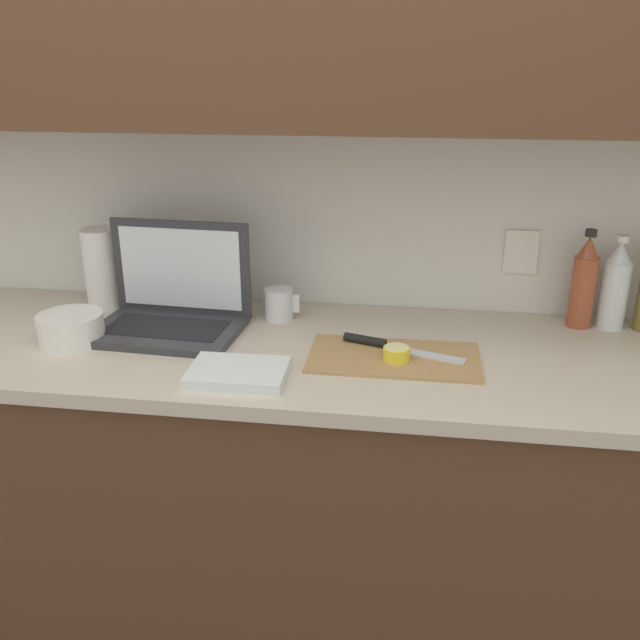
# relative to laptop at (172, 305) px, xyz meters

# --- Properties ---
(ground_plane) EXTENTS (12.00, 12.00, 0.00)m
(ground_plane) POSITION_rel_laptop_xyz_m (0.22, -0.08, -0.97)
(ground_plane) COLOR #564C47
(ground_plane) RESTS_ON ground
(wall_back) EXTENTS (5.20, 0.38, 2.60)m
(wall_back) POSITION_rel_laptop_xyz_m (0.22, 0.18, 0.59)
(wall_back) COLOR white
(wall_back) RESTS_ON ground_plane
(counter_unit) EXTENTS (2.34, 0.66, 0.91)m
(counter_unit) POSITION_rel_laptop_xyz_m (0.20, -0.08, -0.51)
(counter_unit) COLOR brown
(counter_unit) RESTS_ON ground_plane
(laptop) EXTENTS (0.40, 0.28, 0.28)m
(laptop) POSITION_rel_laptop_xyz_m (0.00, 0.00, 0.00)
(laptop) COLOR #333338
(laptop) RESTS_ON counter_unit
(cutting_board) EXTENTS (0.41, 0.22, 0.01)m
(cutting_board) POSITION_rel_laptop_xyz_m (0.59, -0.12, -0.06)
(cutting_board) COLOR tan
(cutting_board) RESTS_ON counter_unit
(knife) EXTENTS (0.30, 0.12, 0.02)m
(knife) POSITION_rel_laptop_xyz_m (0.56, -0.07, -0.05)
(knife) COLOR silver
(knife) RESTS_ON cutting_board
(lemon_half_cut) EXTENTS (0.06, 0.06, 0.03)m
(lemon_half_cut) POSITION_rel_laptop_xyz_m (0.60, -0.14, -0.04)
(lemon_half_cut) COLOR yellow
(lemon_half_cut) RESTS_ON cutting_board
(bottle_green_soda) EXTENTS (0.06, 0.06, 0.27)m
(bottle_green_soda) POSITION_rel_laptop_xyz_m (1.08, 0.17, 0.06)
(bottle_green_soda) COLOR #A34C2D
(bottle_green_soda) RESTS_ON counter_unit
(bottle_oil_tall) EXTENTS (0.07, 0.07, 0.25)m
(bottle_oil_tall) POSITION_rel_laptop_xyz_m (1.16, 0.17, 0.05)
(bottle_oil_tall) COLOR silver
(bottle_oil_tall) RESTS_ON counter_unit
(measuring_cup) EXTENTS (0.10, 0.08, 0.09)m
(measuring_cup) POSITION_rel_laptop_xyz_m (0.27, 0.10, -0.02)
(measuring_cup) COLOR silver
(measuring_cup) RESTS_ON counter_unit
(bowl_white) EXTENTS (0.16, 0.16, 0.07)m
(bowl_white) POSITION_rel_laptop_xyz_m (-0.22, -0.13, -0.03)
(bowl_white) COLOR white
(bowl_white) RESTS_ON counter_unit
(paper_towel_roll) EXTENTS (0.10, 0.10, 0.23)m
(paper_towel_roll) POSITION_rel_laptop_xyz_m (-0.25, 0.13, 0.05)
(paper_towel_roll) COLOR white
(paper_towel_roll) RESTS_ON counter_unit
(dish_towel) EXTENTS (0.22, 0.17, 0.02)m
(dish_towel) POSITION_rel_laptop_xyz_m (0.25, -0.27, -0.05)
(dish_towel) COLOR white
(dish_towel) RESTS_ON counter_unit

